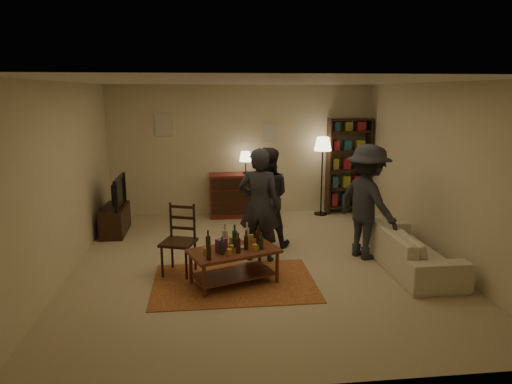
{
  "coord_description": "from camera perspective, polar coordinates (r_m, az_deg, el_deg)",
  "views": [
    {
      "loc": [
        -0.78,
        -6.52,
        2.57
      ],
      "look_at": [
        -0.03,
        0.1,
        1.09
      ],
      "focal_mm": 32.0,
      "sensor_mm": 36.0,
      "label": 1
    }
  ],
  "objects": [
    {
      "name": "dresser",
      "position": [
        9.48,
        -2.74,
        -0.26
      ],
      "size": [
        1.0,
        0.5,
        1.36
      ],
      "color": "maroon",
      "rests_on": "ground"
    },
    {
      "name": "person_left",
      "position": [
        6.91,
        0.42,
        -1.67
      ],
      "size": [
        0.74,
        0.59,
        1.75
      ],
      "primitive_type": "imported",
      "rotation": [
        0.0,
        0.0,
        2.83
      ],
      "color": "#282930",
      "rests_on": "ground"
    },
    {
      "name": "coffee_table",
      "position": [
        6.22,
        -2.83,
        -7.74
      ],
      "size": [
        1.32,
        1.0,
        0.82
      ],
      "rotation": [
        0.0,
        0.0,
        0.35
      ],
      "color": "#602D1B",
      "rests_on": "ground"
    },
    {
      "name": "room_shell",
      "position": [
        9.53,
        -5.7,
        7.9
      ],
      "size": [
        6.0,
        6.0,
        6.0
      ],
      "color": "beige",
      "rests_on": "ground"
    },
    {
      "name": "sofa",
      "position": [
        7.17,
        18.6,
        -6.58
      ],
      "size": [
        0.81,
        2.08,
        0.61
      ],
      "primitive_type": "imported",
      "rotation": [
        0.0,
        0.0,
        1.57
      ],
      "color": "beige",
      "rests_on": "ground"
    },
    {
      "name": "person_by_sofa",
      "position": [
        7.25,
        13.74,
        -1.23
      ],
      "size": [
        1.07,
        1.32,
        1.78
      ],
      "primitive_type": "imported",
      "rotation": [
        0.0,
        0.0,
        1.99
      ],
      "color": "#282930",
      "rests_on": "ground"
    },
    {
      "name": "dining_chair",
      "position": [
        6.61,
        -9.49,
        -5.54
      ],
      "size": [
        0.56,
        0.56,
        1.02
      ],
      "rotation": [
        0.0,
        0.0,
        -0.33
      ],
      "color": "black",
      "rests_on": "ground"
    },
    {
      "name": "floor",
      "position": [
        7.05,
        0.34,
        -8.87
      ],
      "size": [
        6.0,
        6.0,
        0.0
      ],
      "primitive_type": "plane",
      "color": "#C6B793",
      "rests_on": "ground"
    },
    {
      "name": "rug",
      "position": [
        6.37,
        -2.74,
        -11.23
      ],
      "size": [
        2.2,
        1.5,
        0.01
      ],
      "primitive_type": "cube",
      "color": "brown",
      "rests_on": "ground"
    },
    {
      "name": "tv_stand",
      "position": [
        8.76,
        -17.22,
        -2.51
      ],
      "size": [
        0.4,
        1.0,
        1.06
      ],
      "color": "black",
      "rests_on": "ground"
    },
    {
      "name": "bookshelf",
      "position": [
        9.9,
        11.45,
        3.33
      ],
      "size": [
        0.9,
        0.34,
        2.02
      ],
      "color": "black",
      "rests_on": "ground"
    },
    {
      "name": "floor_lamp",
      "position": [
        9.55,
        8.33,
        5.31
      ],
      "size": [
        0.36,
        0.36,
        1.65
      ],
      "color": "black",
      "rests_on": "ground"
    },
    {
      "name": "person_right",
      "position": [
        7.62,
        1.3,
        -0.65
      ],
      "size": [
        0.91,
        0.76,
        1.67
      ],
      "primitive_type": "imported",
      "rotation": [
        0.0,
        0.0,
        2.97
      ],
      "color": "#25242C",
      "rests_on": "ground"
    }
  ]
}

